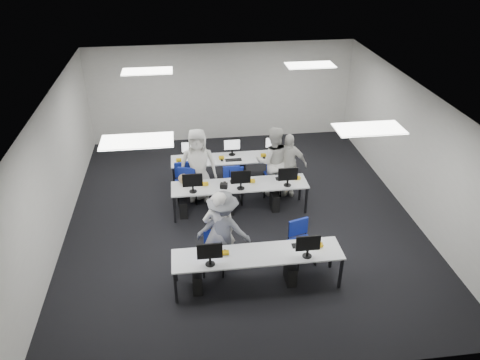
{
  "coord_description": "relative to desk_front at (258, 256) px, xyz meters",
  "views": [
    {
      "loc": [
        -1.21,
        -9.2,
        6.25
      ],
      "look_at": [
        -0.03,
        -0.06,
        1.0
      ],
      "focal_mm": 35.0,
      "sensor_mm": 36.0,
      "label": 1
    }
  ],
  "objects": [
    {
      "name": "photographer",
      "position": [
        -0.58,
        0.7,
        0.16
      ],
      "size": [
        1.21,
        0.89,
        1.68
      ],
      "primitive_type": "imported",
      "rotation": [
        0.0,
        0.0,
        2.88
      ],
      "color": "slate",
      "rests_on": "ground"
    },
    {
      "name": "student_3",
      "position": [
        1.28,
        3.27,
        0.14
      ],
      "size": [
        1.03,
        0.59,
        1.65
      ],
      "primitive_type": "imported",
      "rotation": [
        0.0,
        0.0,
        -0.21
      ],
      "color": "silver",
      "rests_on": "ground"
    },
    {
      "name": "handbag",
      "position": [
        -1.27,
        2.8,
        0.18
      ],
      "size": [
        0.37,
        0.31,
        0.26
      ],
      "primitive_type": "ellipsoid",
      "rotation": [
        0.0,
        0.0,
        -0.41
      ],
      "color": "#9A844F",
      "rests_on": "desk_mid"
    },
    {
      "name": "chair_1",
      "position": [
        1.01,
        0.56,
        -0.39
      ],
      "size": [
        0.57,
        0.6,
        0.92
      ],
      "rotation": [
        0.0,
        0.0,
        0.29
      ],
      "color": "navy",
      "rests_on": "ground"
    },
    {
      "name": "student_1",
      "position": [
        0.93,
        3.34,
        0.23
      ],
      "size": [
        0.94,
        0.76,
        1.81
      ],
      "primitive_type": "imported",
      "rotation": [
        0.0,
        0.0,
        3.05
      ],
      "color": "silver",
      "rests_on": "ground"
    },
    {
      "name": "chair_5",
      "position": [
        -1.16,
        3.4,
        -0.39
      ],
      "size": [
        0.59,
        0.61,
        0.93
      ],
      "rotation": [
        0.0,
        0.0,
        -0.32
      ],
      "color": "navy",
      "rests_on": "ground"
    },
    {
      "name": "chair_2",
      "position": [
        -1.26,
        3.23,
        -0.37
      ],
      "size": [
        0.52,
        0.56,
        0.98
      ],
      "rotation": [
        0.0,
        0.0,
        0.1
      ],
      "color": "navy",
      "rests_on": "ground"
    },
    {
      "name": "equipment_back",
      "position": [
        0.19,
        4.02,
        -0.32
      ],
      "size": [
        2.91,
        0.41,
        1.19
      ],
      "color": "white",
      "rests_on": "desk_back"
    },
    {
      "name": "chair_7",
      "position": [
        1.01,
        3.52,
        -0.42
      ],
      "size": [
        0.51,
        0.53,
        0.84
      ],
      "rotation": [
        0.0,
        0.0,
        0.25
      ],
      "color": "navy",
      "rests_on": "ground"
    },
    {
      "name": "room",
      "position": [
        0.0,
        2.4,
        0.82
      ],
      "size": [
        9.0,
        9.02,
        3.0
      ],
      "color": "black",
      "rests_on": "ground"
    },
    {
      "name": "dslr_camera",
      "position": [
        -0.53,
        0.87,
        1.06
      ],
      "size": [
        0.18,
        0.21,
        0.1
      ],
      "primitive_type": "cube",
      "rotation": [
        0.0,
        0.0,
        2.88
      ],
      "color": "black",
      "rests_on": "photographer"
    },
    {
      "name": "chair_0",
      "position": [
        -0.79,
        0.5,
        -0.41
      ],
      "size": [
        0.48,
        0.52,
        0.86
      ],
      "rotation": [
        0.0,
        0.0,
        -0.14
      ],
      "color": "navy",
      "rests_on": "ground"
    },
    {
      "name": "ceiling_panels",
      "position": [
        0.0,
        2.4,
        2.3
      ],
      "size": [
        5.2,
        4.6,
        0.02
      ],
      "color": "white",
      "rests_on": "room"
    },
    {
      "name": "equipment_mid",
      "position": [
        -0.19,
        2.58,
        -0.32
      ],
      "size": [
        2.91,
        0.41,
        1.19
      ],
      "color": "white",
      "rests_on": "desk_mid"
    },
    {
      "name": "desk_front",
      "position": [
        0.0,
        0.0,
        0.0
      ],
      "size": [
        3.2,
        0.7,
        0.73
      ],
      "color": "silver",
      "rests_on": "ground"
    },
    {
      "name": "equipment_front",
      "position": [
        -0.19,
        -0.02,
        -0.32
      ],
      "size": [
        2.51,
        0.41,
        1.19
      ],
      "color": "#0D1DAC",
      "rests_on": "desk_front"
    },
    {
      "name": "chair_6",
      "position": [
        -0.04,
        3.44,
        -0.42
      ],
      "size": [
        0.48,
        0.51,
        0.82
      ],
      "rotation": [
        0.0,
        0.0,
        0.21
      ],
      "color": "navy",
      "rests_on": "ground"
    },
    {
      "name": "chair_3",
      "position": [
        -0.12,
        3.06,
        -0.4
      ],
      "size": [
        0.45,
        0.49,
        0.89
      ],
      "rotation": [
        0.0,
        0.0,
        0.03
      ],
      "color": "navy",
      "rests_on": "ground"
    },
    {
      "name": "desk_mid",
      "position": [
        0.0,
        2.6,
        0.0
      ],
      "size": [
        3.2,
        0.7,
        0.73
      ],
      "color": "silver",
      "rests_on": "ground"
    },
    {
      "name": "student_2",
      "position": [
        -0.93,
        3.33,
        0.25
      ],
      "size": [
        0.94,
        0.64,
        1.86
      ],
      "primitive_type": "imported",
      "rotation": [
        0.0,
        0.0,
        -0.06
      ],
      "color": "silver",
      "rests_on": "ground"
    },
    {
      "name": "chair_4",
      "position": [
        0.95,
        3.27,
        -0.39
      ],
      "size": [
        0.57,
        0.6,
        0.92
      ],
      "rotation": [
        0.0,
        0.0,
        -0.29
      ],
      "color": "navy",
      "rests_on": "ground"
    },
    {
      "name": "desk_back",
      "position": [
        0.0,
        4.0,
        0.0
      ],
      "size": [
        3.2,
        0.7,
        0.73
      ],
      "color": "silver",
      "rests_on": "ground"
    },
    {
      "name": "student_0",
      "position": [
        -0.66,
        0.66,
        0.19
      ],
      "size": [
        0.66,
        0.46,
        1.74
      ],
      "primitive_type": "imported",
      "rotation": [
        0.0,
        0.0,
        3.22
      ],
      "color": "silver",
      "rests_on": "ground"
    }
  ]
}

